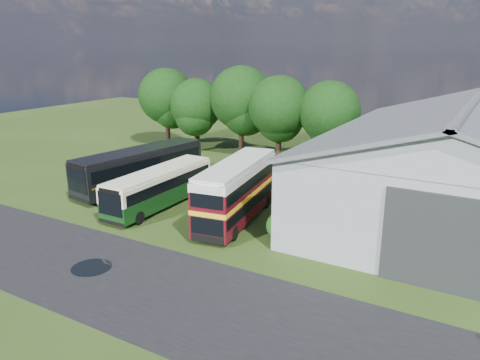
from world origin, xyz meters
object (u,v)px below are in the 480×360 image
Objects in this scene: storage_shed at (466,159)px; bus_green_single at (160,187)px; bus_dark_single at (140,167)px; bus_maroon_double at (237,192)px.

storage_shed is 21.88m from bus_green_single.
storage_shed reaches higher than bus_dark_single.
bus_green_single is 5.35m from bus_dark_single.
storage_shed is at bearing 24.90° from bus_maroon_double.
storage_shed is at bearing 22.84° from bus_dark_single.
storage_shed is 2.40× the size of bus_green_single.
bus_dark_single is (-4.48, 2.91, 0.26)m from bus_green_single.
bus_maroon_double is at bearing -146.35° from storage_shed.
bus_maroon_double is (6.48, 0.35, 0.56)m from bus_green_single.
storage_shed is 25.09m from bus_dark_single.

